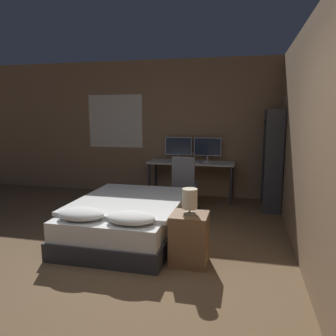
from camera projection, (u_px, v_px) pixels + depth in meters
name	position (u px, v px, depth m)	size (l,w,h in m)	color
ground_plane	(105.00, 292.00, 3.08)	(20.00, 20.00, 0.00)	brown
wall_back	(182.00, 129.00, 6.55)	(12.00, 0.08, 2.70)	#8E7051
wall_side_right	(303.00, 140.00, 3.86)	(0.06, 12.00, 2.70)	#8E7051
bed	(128.00, 219.00, 4.41)	(1.39, 1.95, 0.59)	#2D2D33
nightstand	(189.00, 239.00, 3.63)	(0.40, 0.39, 0.57)	brown
bedside_lamp	(190.00, 199.00, 3.56)	(0.17, 0.17, 0.28)	gray
desk	(191.00, 166.00, 6.28)	(1.64, 0.56, 0.74)	beige
monitor_left	(179.00, 147.00, 6.46)	(0.53, 0.16, 0.46)	#B7B7BC
monitor_right	(207.00, 148.00, 6.33)	(0.53, 0.16, 0.46)	#B7B7BC
keyboard	(190.00, 163.00, 6.09)	(0.40, 0.13, 0.02)	#B7B7BC
computer_mouse	(205.00, 163.00, 6.03)	(0.07, 0.05, 0.04)	#B7B7BC
office_chair	(185.00, 189.00, 5.59)	(0.52, 0.52, 0.96)	black
bookshelf	(273.00, 157.00, 5.58)	(0.29, 0.79, 1.73)	#333338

